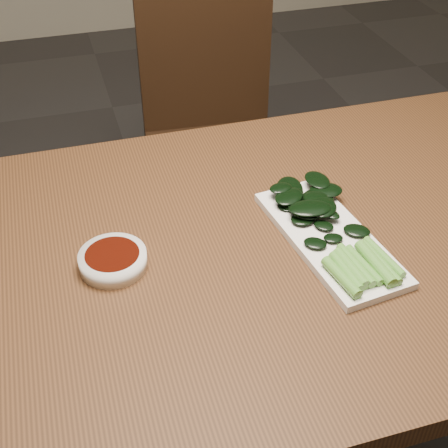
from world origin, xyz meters
TOP-DOWN VIEW (x-y plane):
  - table at (0.00, 0.00)m, footprint 1.40×0.80m
  - chair_far at (0.18, 0.83)m, footprint 0.42×0.42m
  - sauce_bowl at (-0.21, 0.00)m, footprint 0.11×0.11m
  - serving_plate at (0.15, -0.04)m, footprint 0.17×0.33m
  - gai_lan at (0.15, -0.01)m, footprint 0.15×0.34m

SIDE VIEW (x-z plane):
  - chair_far at x=0.18m, z-range 0.04..0.93m
  - table at x=0.00m, z-range 0.30..1.05m
  - serving_plate at x=0.15m, z-range 0.75..0.76m
  - sauce_bowl at x=-0.21m, z-range 0.75..0.78m
  - gai_lan at x=0.15m, z-range 0.76..0.79m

